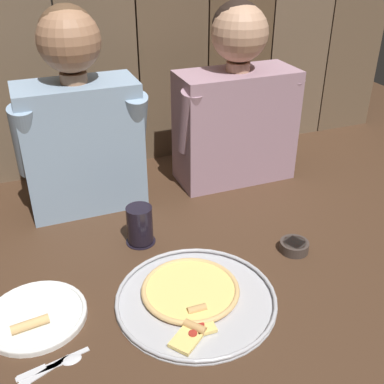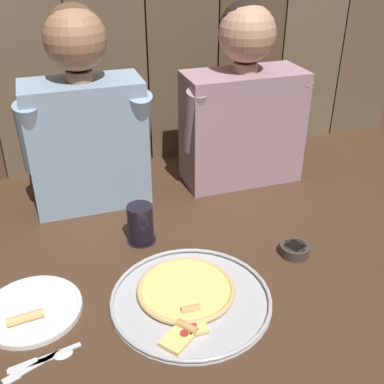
{
  "view_description": "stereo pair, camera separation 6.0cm",
  "coord_description": "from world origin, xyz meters",
  "px_view_note": "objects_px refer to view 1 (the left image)",
  "views": [
    {
      "loc": [
        -0.44,
        -0.95,
        0.82
      ],
      "look_at": [
        -0.03,
        0.1,
        0.18
      ],
      "focal_mm": 43.89,
      "sensor_mm": 36.0,
      "label": 1
    },
    {
      "loc": [
        -0.39,
        -0.97,
        0.82
      ],
      "look_at": [
        -0.03,
        0.1,
        0.18
      ],
      "focal_mm": 43.89,
      "sensor_mm": 36.0,
      "label": 2
    }
  ],
  "objects_px": {
    "diner_left": "(79,119)",
    "pizza_tray": "(194,296)",
    "drinking_glass": "(140,225)",
    "diner_right": "(236,103)",
    "dipping_bowl": "(294,246)",
    "dinner_plate": "(36,316)"
  },
  "relations": [
    {
      "from": "dipping_bowl",
      "to": "diner_left",
      "type": "bearing_deg",
      "value": 136.04
    },
    {
      "from": "diner_left",
      "to": "drinking_glass",
      "type": "bearing_deg",
      "value": -70.02
    },
    {
      "from": "diner_left",
      "to": "dipping_bowl",
      "type": "bearing_deg",
      "value": -43.96
    },
    {
      "from": "pizza_tray",
      "to": "diner_left",
      "type": "relative_size",
      "value": 0.64
    },
    {
      "from": "diner_left",
      "to": "diner_right",
      "type": "relative_size",
      "value": 1.02
    },
    {
      "from": "drinking_glass",
      "to": "diner_right",
      "type": "bearing_deg",
      "value": 32.45
    },
    {
      "from": "pizza_tray",
      "to": "dipping_bowl",
      "type": "xyz_separation_m",
      "value": [
        0.34,
        0.08,
        0.01
      ]
    },
    {
      "from": "drinking_glass",
      "to": "diner_right",
      "type": "height_order",
      "value": "diner_right"
    },
    {
      "from": "diner_right",
      "to": "dipping_bowl",
      "type": "bearing_deg",
      "value": -94.53
    },
    {
      "from": "dinner_plate",
      "to": "drinking_glass",
      "type": "distance_m",
      "value": 0.39
    },
    {
      "from": "pizza_tray",
      "to": "drinking_glass",
      "type": "distance_m",
      "value": 0.3
    },
    {
      "from": "dipping_bowl",
      "to": "diner_left",
      "type": "relative_size",
      "value": 0.13
    },
    {
      "from": "dinner_plate",
      "to": "dipping_bowl",
      "type": "xyz_separation_m",
      "value": [
        0.72,
        0.01,
        0.01
      ]
    },
    {
      "from": "diner_left",
      "to": "dinner_plate",
      "type": "bearing_deg",
      "value": -114.06
    },
    {
      "from": "dinner_plate",
      "to": "dipping_bowl",
      "type": "relative_size",
      "value": 2.89
    },
    {
      "from": "dipping_bowl",
      "to": "diner_right",
      "type": "relative_size",
      "value": 0.13
    },
    {
      "from": "dipping_bowl",
      "to": "dinner_plate",
      "type": "bearing_deg",
      "value": -179.35
    },
    {
      "from": "dinner_plate",
      "to": "drinking_glass",
      "type": "bearing_deg",
      "value": 33.6
    },
    {
      "from": "diner_left",
      "to": "pizza_tray",
      "type": "bearing_deg",
      "value": -74.44
    },
    {
      "from": "drinking_glass",
      "to": "dipping_bowl",
      "type": "bearing_deg",
      "value": -27.12
    },
    {
      "from": "dipping_bowl",
      "to": "diner_right",
      "type": "height_order",
      "value": "diner_right"
    },
    {
      "from": "dinner_plate",
      "to": "diner_right",
      "type": "relative_size",
      "value": 0.39
    }
  ]
}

